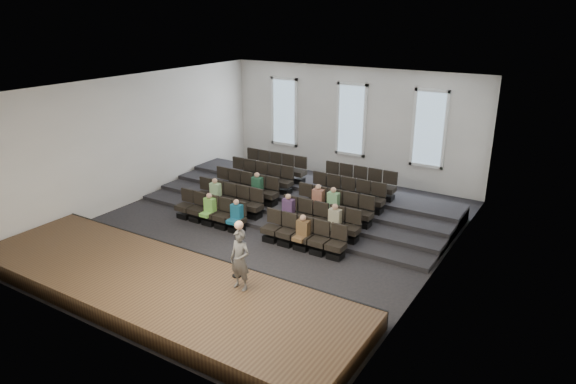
% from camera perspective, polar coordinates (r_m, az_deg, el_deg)
% --- Properties ---
extents(ground, '(14.00, 14.00, 0.00)m').
position_cam_1_polar(ground, '(18.09, -2.73, -4.24)').
color(ground, black).
rests_on(ground, ground).
extents(ceiling, '(12.00, 14.00, 0.02)m').
position_cam_1_polar(ceiling, '(16.70, -3.02, 11.68)').
color(ceiling, white).
rests_on(ceiling, ground).
extents(wall_back, '(12.00, 0.04, 5.00)m').
position_cam_1_polar(wall_back, '(23.17, 7.09, 7.52)').
color(wall_back, silver).
rests_on(wall_back, ground).
extents(wall_front, '(12.00, 0.04, 5.00)m').
position_cam_1_polar(wall_front, '(12.47, -21.51, -4.59)').
color(wall_front, silver).
rests_on(wall_front, ground).
extents(wall_left, '(0.04, 14.00, 5.00)m').
position_cam_1_polar(wall_left, '(21.13, -16.52, 5.67)').
color(wall_left, silver).
rests_on(wall_left, ground).
extents(wall_right, '(0.04, 14.00, 5.00)m').
position_cam_1_polar(wall_right, '(14.82, 16.69, -0.20)').
color(wall_right, silver).
rests_on(wall_right, ground).
extents(stage, '(11.80, 3.60, 0.50)m').
position_cam_1_polar(stage, '(14.53, -14.35, -10.16)').
color(stage, '#4D3721').
rests_on(stage, ground).
extents(stage_lip, '(11.80, 0.06, 0.52)m').
position_cam_1_polar(stage_lip, '(15.63, -9.71, -7.56)').
color(stage_lip, black).
rests_on(stage_lip, ground).
extents(risers, '(11.80, 4.80, 0.60)m').
position_cam_1_polar(risers, '(20.51, 2.26, -0.68)').
color(risers, black).
rests_on(risers, ground).
extents(seating_rows, '(6.80, 4.70, 1.67)m').
position_cam_1_polar(seating_rows, '(19.03, -0.15, -0.76)').
color(seating_rows, black).
rests_on(seating_rows, ground).
extents(windows, '(8.44, 0.10, 3.24)m').
position_cam_1_polar(windows, '(23.07, 7.04, 7.97)').
color(windows, white).
rests_on(windows, wall_back).
extents(audience, '(5.45, 2.64, 1.10)m').
position_cam_1_polar(audience, '(18.01, -1.40, -1.47)').
color(audience, '#78C850').
rests_on(audience, seating_rows).
extents(speaker, '(0.62, 0.43, 1.63)m').
position_cam_1_polar(speaker, '(13.20, -5.34, -7.52)').
color(speaker, '#52514E').
rests_on(speaker, stage).
extents(mic_stand, '(0.26, 0.26, 1.55)m').
position_cam_1_polar(mic_stand, '(13.95, -5.77, -7.60)').
color(mic_stand, black).
rests_on(mic_stand, stage).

